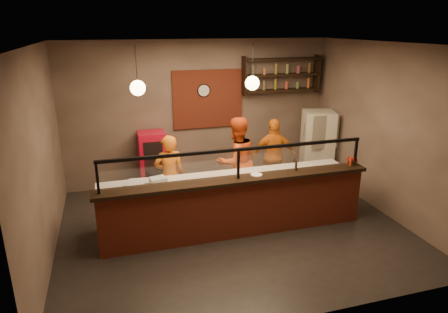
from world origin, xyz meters
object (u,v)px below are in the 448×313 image
object	(u,v)px
wall_clock	(204,90)
pepper_mill	(296,165)
cook_left	(169,175)
cook_right	(274,156)
pizza_dough	(243,176)
red_cooler	(153,161)
cook_mid	(236,161)
condiment_caddy	(352,162)
fridge	(317,146)

from	to	relation	value
wall_clock	pepper_mill	distance (m)	3.02
cook_left	cook_right	world-z (taller)	cook_right
cook_right	pizza_dough	world-z (taller)	cook_right
wall_clock	red_cooler	distance (m)	1.93
wall_clock	pizza_dough	xyz separation A→B (m)	(0.14, -2.30, -1.19)
wall_clock	pepper_mill	bearing A→B (deg)	-69.74
wall_clock	cook_right	size ratio (longest dim) A/B	0.18
cook_mid	pepper_mill	xyz separation A→B (m)	(0.71, -1.19, 0.25)
cook_left	wall_clock	bearing A→B (deg)	-129.73
condiment_caddy	fridge	bearing A→B (deg)	78.46
wall_clock	cook_mid	world-z (taller)	wall_clock
fridge	cook_right	bearing A→B (deg)	-145.84
wall_clock	red_cooler	size ratio (longest dim) A/B	0.23
red_cooler	condiment_caddy	world-z (taller)	red_cooler
red_cooler	wall_clock	bearing A→B (deg)	13.89
pizza_dough	pepper_mill	distance (m)	0.97
pizza_dough	pepper_mill	world-z (taller)	pepper_mill
pizza_dough	cook_left	bearing A→B (deg)	148.74
red_cooler	condiment_caddy	bearing A→B (deg)	-35.70
fridge	condiment_caddy	bearing A→B (deg)	-85.03
pizza_dough	wall_clock	bearing A→B (deg)	93.44
cook_right	pizza_dough	distance (m)	1.60
cook_left	pepper_mill	xyz separation A→B (m)	(2.06, -1.12, 0.37)
pizza_dough	condiment_caddy	world-z (taller)	condiment_caddy
red_cooler	pizza_dough	world-z (taller)	red_cooler
cook_left	cook_right	xyz separation A→B (m)	(2.32, 0.42, 0.03)
red_cooler	pepper_mill	distance (m)	3.30
fridge	cook_mid	bearing A→B (deg)	-144.76
cook_left	condiment_caddy	size ratio (longest dim) A/B	9.52
cook_right	red_cooler	distance (m)	2.63
cook_mid	red_cooler	bearing A→B (deg)	-51.70
wall_clock	cook_left	size ratio (longest dim) A/B	0.19
red_cooler	cook_mid	bearing A→B (deg)	-37.92
cook_left	pizza_dough	world-z (taller)	cook_left
wall_clock	red_cooler	world-z (taller)	wall_clock
fridge	pizza_dough	size ratio (longest dim) A/B	3.03
condiment_caddy	pepper_mill	xyz separation A→B (m)	(-1.11, 0.02, 0.04)
wall_clock	pepper_mill	xyz separation A→B (m)	(0.99, -2.68, -0.95)
cook_left	cook_mid	world-z (taller)	cook_mid
cook_left	red_cooler	xyz separation A→B (m)	(-0.17, 1.26, -0.12)
cook_left	cook_mid	distance (m)	1.36
cook_left	pizza_dough	distance (m)	1.42
fridge	pepper_mill	distance (m)	2.48
wall_clock	cook_right	world-z (taller)	wall_clock
cook_mid	condiment_caddy	size ratio (longest dim) A/B	10.95
wall_clock	cook_mid	distance (m)	1.94
pepper_mill	pizza_dough	bearing A→B (deg)	155.88
cook_mid	fridge	size ratio (longest dim) A/B	1.10
cook_right	pepper_mill	bearing A→B (deg)	92.92
cook_right	pepper_mill	world-z (taller)	cook_right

